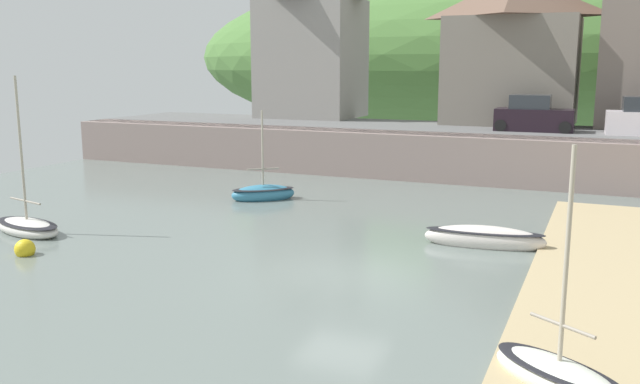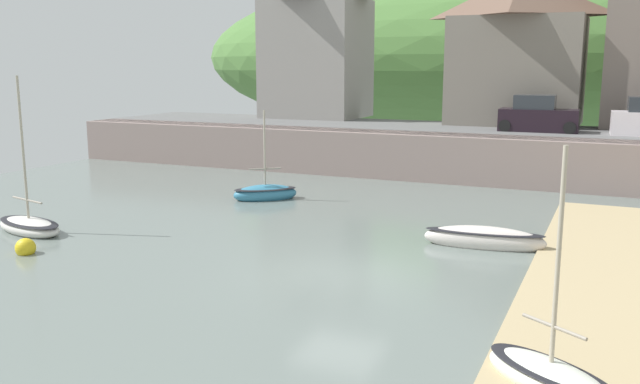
{
  "view_description": "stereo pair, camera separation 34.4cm",
  "coord_description": "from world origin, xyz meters",
  "px_view_note": "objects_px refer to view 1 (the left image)",
  "views": [
    {
      "loc": [
        6.83,
        -17.47,
        5.95
      ],
      "look_at": [
        -2.43,
        4.07,
        1.51
      ],
      "focal_mm": 37.82,
      "sensor_mm": 36.0,
      "label": 1
    },
    {
      "loc": [
        7.15,
        -17.34,
        5.95
      ],
      "look_at": [
        -2.43,
        4.07,
        1.51
      ],
      "focal_mm": 37.82,
      "sensor_mm": 36.0,
      "label": 2
    }
  ],
  "objects_px": {
    "waterfront_building_left": "(311,45)",
    "waterfront_building_centre": "(513,49)",
    "sailboat_white_hull": "(263,193)",
    "mooring_buoy": "(25,249)",
    "sailboat_nearest_shore": "(484,238)",
    "fishing_boat_green": "(27,226)",
    "sailboat_tall_mast": "(558,376)",
    "parked_car_near_slipway": "(533,116)"
  },
  "relations": [
    {
      "from": "waterfront_building_left",
      "to": "waterfront_building_centre",
      "type": "xyz_separation_m",
      "value": [
        13.29,
        0.0,
        -0.4
      ]
    },
    {
      "from": "waterfront_building_centre",
      "to": "sailboat_white_hull",
      "type": "bearing_deg",
      "value": -116.96
    },
    {
      "from": "waterfront_building_centre",
      "to": "mooring_buoy",
      "type": "height_order",
      "value": "waterfront_building_centre"
    },
    {
      "from": "sailboat_nearest_shore",
      "to": "fishing_boat_green",
      "type": "distance_m",
      "value": 16.08
    },
    {
      "from": "waterfront_building_left",
      "to": "waterfront_building_centre",
      "type": "bearing_deg",
      "value": 0.0
    },
    {
      "from": "fishing_boat_green",
      "to": "sailboat_nearest_shore",
      "type": "bearing_deg",
      "value": 30.51
    },
    {
      "from": "waterfront_building_left",
      "to": "sailboat_tall_mast",
      "type": "relative_size",
      "value": 2.03
    },
    {
      "from": "parked_car_near_slipway",
      "to": "waterfront_building_centre",
      "type": "bearing_deg",
      "value": 111.64
    },
    {
      "from": "fishing_boat_green",
      "to": "parked_car_near_slipway",
      "type": "height_order",
      "value": "fishing_boat_green"
    },
    {
      "from": "parked_car_near_slipway",
      "to": "mooring_buoy",
      "type": "height_order",
      "value": "parked_car_near_slipway"
    },
    {
      "from": "mooring_buoy",
      "to": "fishing_boat_green",
      "type": "bearing_deg",
      "value": 135.01
    },
    {
      "from": "waterfront_building_left",
      "to": "sailboat_white_hull",
      "type": "height_order",
      "value": "waterfront_building_left"
    },
    {
      "from": "waterfront_building_centre",
      "to": "sailboat_tall_mast",
      "type": "distance_m",
      "value": 31.35
    },
    {
      "from": "parked_car_near_slipway",
      "to": "waterfront_building_left",
      "type": "bearing_deg",
      "value": 162.67
    },
    {
      "from": "sailboat_white_hull",
      "to": "waterfront_building_left",
      "type": "bearing_deg",
      "value": 66.22
    },
    {
      "from": "waterfront_building_left",
      "to": "fishing_boat_green",
      "type": "bearing_deg",
      "value": -89.91
    },
    {
      "from": "waterfront_building_centre",
      "to": "sailboat_white_hull",
      "type": "xyz_separation_m",
      "value": [
        -8.37,
        -16.45,
        -6.6
      ]
    },
    {
      "from": "sailboat_white_hull",
      "to": "mooring_buoy",
      "type": "height_order",
      "value": "sailboat_white_hull"
    },
    {
      "from": "parked_car_near_slipway",
      "to": "fishing_boat_green",
      "type": "bearing_deg",
      "value": -126.86
    },
    {
      "from": "waterfront_building_centre",
      "to": "sailboat_white_hull",
      "type": "distance_m",
      "value": 19.6
    },
    {
      "from": "fishing_boat_green",
      "to": "mooring_buoy",
      "type": "height_order",
      "value": "fishing_boat_green"
    },
    {
      "from": "sailboat_tall_mast",
      "to": "parked_car_near_slipway",
      "type": "relative_size",
      "value": 1.15
    },
    {
      "from": "waterfront_building_left",
      "to": "sailboat_white_hull",
      "type": "relative_size",
      "value": 2.3
    },
    {
      "from": "sailboat_tall_mast",
      "to": "fishing_boat_green",
      "type": "height_order",
      "value": "fishing_boat_green"
    },
    {
      "from": "parked_car_near_slipway",
      "to": "mooring_buoy",
      "type": "bearing_deg",
      "value": -120.27
    },
    {
      "from": "parked_car_near_slipway",
      "to": "mooring_buoy",
      "type": "xyz_separation_m",
      "value": [
        -12.95,
        -22.9,
        -3.01
      ]
    },
    {
      "from": "waterfront_building_left",
      "to": "mooring_buoy",
      "type": "relative_size",
      "value": 15.05
    },
    {
      "from": "sailboat_nearest_shore",
      "to": "sailboat_white_hull",
      "type": "bearing_deg",
      "value": 152.52
    },
    {
      "from": "waterfront_building_left",
      "to": "sailboat_nearest_shore",
      "type": "height_order",
      "value": "waterfront_building_left"
    },
    {
      "from": "waterfront_building_left",
      "to": "fishing_boat_green",
      "type": "height_order",
      "value": "waterfront_building_left"
    },
    {
      "from": "fishing_boat_green",
      "to": "mooring_buoy",
      "type": "xyz_separation_m",
      "value": [
        2.16,
        -2.16,
        -0.05
      ]
    },
    {
      "from": "sailboat_nearest_shore",
      "to": "parked_car_near_slipway",
      "type": "xyz_separation_m",
      "value": [
        -0.28,
        16.11,
        2.92
      ]
    },
    {
      "from": "sailboat_white_hull",
      "to": "fishing_boat_green",
      "type": "bearing_deg",
      "value": -159.52
    },
    {
      "from": "sailboat_nearest_shore",
      "to": "sailboat_white_hull",
      "type": "relative_size",
      "value": 0.97
    },
    {
      "from": "sailboat_tall_mast",
      "to": "waterfront_building_centre",
      "type": "bearing_deg",
      "value": 133.36
    },
    {
      "from": "waterfront_building_left",
      "to": "fishing_boat_green",
      "type": "relative_size",
      "value": 1.68
    },
    {
      "from": "waterfront_building_left",
      "to": "parked_car_near_slipway",
      "type": "bearing_deg",
      "value": -16.54
    },
    {
      "from": "sailboat_nearest_shore",
      "to": "waterfront_building_left",
      "type": "bearing_deg",
      "value": 120.93
    },
    {
      "from": "waterfront_building_left",
      "to": "sailboat_nearest_shore",
      "type": "xyz_separation_m",
      "value": [
        15.43,
        -20.61,
        -7.0
      ]
    },
    {
      "from": "waterfront_building_centre",
      "to": "parked_car_near_slipway",
      "type": "xyz_separation_m",
      "value": [
        1.86,
        -4.5,
        -3.68
      ]
    },
    {
      "from": "sailboat_nearest_shore",
      "to": "mooring_buoy",
      "type": "relative_size",
      "value": 6.32
    },
    {
      "from": "fishing_boat_green",
      "to": "mooring_buoy",
      "type": "relative_size",
      "value": 8.97
    }
  ]
}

